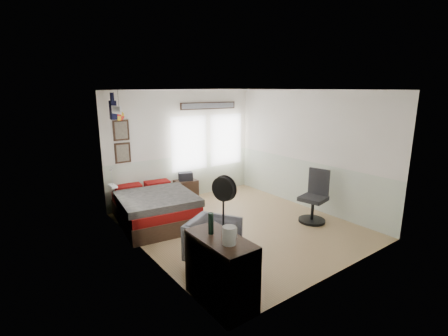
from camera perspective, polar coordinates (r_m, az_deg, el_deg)
The scene contains 12 objects.
ground_plane at distance 6.74m, azimuth 2.74°, elevation -10.12°, with size 4.00×4.50×0.01m, color #9F8052.
room_shell at distance 6.37m, azimuth 1.29°, elevation 3.71°, with size 4.02×4.52×2.71m.
wall_decor at distance 7.33m, azimuth -13.81°, elevation 8.44°, with size 3.55×1.32×1.44m.
bed at distance 6.97m, azimuth -12.14°, elevation -6.79°, with size 1.65×2.17×0.64m.
dresser at distance 4.34m, azimuth -0.56°, elevation -17.54°, with size 0.48×1.00×0.90m, color #372117.
armchair at distance 5.33m, azimuth -1.87°, elevation -12.63°, with size 0.74×0.76×0.69m, color slate.
nightstand at distance 8.21m, azimuth -6.71°, elevation -3.89°, with size 0.52×0.41×0.52m, color #372117.
task_chair at distance 7.07m, azimuth 15.60°, elevation -5.55°, with size 0.58×0.58×1.11m.
kettle at distance 3.93m, azimuth 0.95°, elevation -11.75°, with size 0.19×0.17×0.22m.
bottle at distance 4.18m, azimuth -2.32°, elevation -9.71°, with size 0.07×0.07×0.28m, color black.
stand_fan at distance 3.93m, azimuth 0.01°, elevation -3.86°, with size 0.18×0.31×0.79m.
black_bag at distance 8.11m, azimuth -6.78°, elevation -1.46°, with size 0.34×0.22×0.20m, color black.
Camera 1 is at (-3.91, -4.79, 2.68)m, focal length 26.00 mm.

